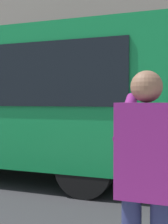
% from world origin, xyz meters
% --- Properties ---
extents(pedestrian_photographer, '(0.53, 0.52, 1.70)m').
position_xyz_m(pedestrian_photographer, '(-0.13, 4.25, 1.14)').
color(pedestrian_photographer, '#1E2347').
rests_on(pedestrian_photographer, sidewalk_curb).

